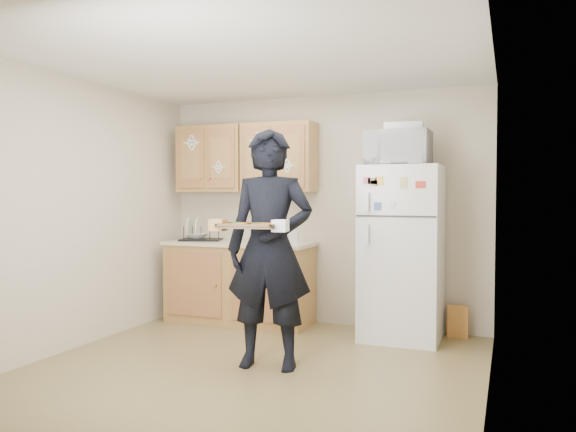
% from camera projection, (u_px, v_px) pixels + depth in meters
% --- Properties ---
extents(floor, '(3.60, 3.60, 0.00)m').
position_uv_depth(floor, '(252.00, 369.00, 4.55)').
color(floor, brown).
rests_on(floor, ground).
extents(ceiling, '(3.60, 3.60, 0.00)m').
position_uv_depth(ceiling, '(251.00, 59.00, 4.46)').
color(ceiling, silver).
rests_on(ceiling, wall_back).
extents(wall_back, '(3.60, 0.04, 2.50)m').
position_uv_depth(wall_back, '(322.00, 210.00, 6.18)').
color(wall_back, beige).
rests_on(wall_back, floor).
extents(wall_front, '(3.60, 0.04, 2.50)m').
position_uv_depth(wall_front, '(99.00, 228.00, 2.83)').
color(wall_front, beige).
rests_on(wall_front, floor).
extents(wall_left, '(0.04, 3.60, 2.50)m').
position_uv_depth(wall_left, '(75.00, 213.00, 5.17)').
color(wall_left, beige).
rests_on(wall_left, floor).
extents(wall_right, '(0.04, 3.60, 2.50)m').
position_uv_depth(wall_right, '(489.00, 219.00, 3.84)').
color(wall_right, beige).
rests_on(wall_right, floor).
extents(refrigerator, '(0.75, 0.70, 1.70)m').
position_uv_depth(refrigerator, '(402.00, 253.00, 5.50)').
color(refrigerator, white).
rests_on(refrigerator, floor).
extents(base_cabinet, '(1.60, 0.60, 0.86)m').
position_uv_depth(base_cabinet, '(240.00, 284.00, 6.22)').
color(base_cabinet, brown).
rests_on(base_cabinet, floor).
extents(countertop, '(1.64, 0.64, 0.04)m').
position_uv_depth(countertop, '(240.00, 243.00, 6.21)').
color(countertop, '#C3B696').
rests_on(countertop, base_cabinet).
extents(upper_cab_left, '(0.80, 0.33, 0.75)m').
position_uv_depth(upper_cab_left, '(213.00, 159.00, 6.44)').
color(upper_cab_left, brown).
rests_on(upper_cab_left, wall_back).
extents(upper_cab_right, '(0.80, 0.33, 0.75)m').
position_uv_depth(upper_cab_right, '(279.00, 158.00, 6.14)').
color(upper_cab_right, brown).
rests_on(upper_cab_right, wall_back).
extents(cereal_box, '(0.20, 0.07, 0.32)m').
position_uv_depth(cereal_box, '(458.00, 322.00, 5.56)').
color(cereal_box, '#EEB554').
rests_on(cereal_box, floor).
extents(person, '(0.78, 0.57, 1.95)m').
position_uv_depth(person, '(270.00, 249.00, 4.58)').
color(person, black).
rests_on(person, floor).
extents(baking_tray, '(0.48, 0.39, 0.04)m').
position_uv_depth(baking_tray, '(249.00, 227.00, 4.32)').
color(baking_tray, black).
rests_on(baking_tray, person).
extents(pizza_front_left, '(0.15, 0.15, 0.02)m').
position_uv_depth(pizza_front_left, '(233.00, 225.00, 4.27)').
color(pizza_front_left, orange).
rests_on(pizza_front_left, baking_tray).
extents(pizza_front_right, '(0.15, 0.15, 0.02)m').
position_uv_depth(pizza_front_right, '(259.00, 225.00, 4.22)').
color(pizza_front_right, orange).
rests_on(pizza_front_right, baking_tray).
extents(pizza_back_left, '(0.15, 0.15, 0.02)m').
position_uv_depth(pizza_back_left, '(239.00, 224.00, 4.41)').
color(pizza_back_left, orange).
rests_on(pizza_back_left, baking_tray).
extents(pizza_back_right, '(0.15, 0.15, 0.02)m').
position_uv_depth(pizza_back_right, '(264.00, 224.00, 4.37)').
color(pizza_back_right, orange).
rests_on(pizza_back_right, baking_tray).
extents(microwave, '(0.61, 0.42, 0.33)m').
position_uv_depth(microwave, '(398.00, 148.00, 5.43)').
color(microwave, white).
rests_on(microwave, refrigerator).
extents(foil_pan, '(0.38, 0.28, 0.08)m').
position_uv_depth(foil_pan, '(404.00, 127.00, 5.43)').
color(foil_pan, silver).
rests_on(foil_pan, microwave).
extents(dish_rack, '(0.53, 0.45, 0.18)m').
position_uv_depth(dish_rack, '(201.00, 233.00, 6.36)').
color(dish_rack, black).
rests_on(dish_rack, countertop).
extents(bowl, '(0.26, 0.26, 0.05)m').
position_uv_depth(bowl, '(197.00, 236.00, 6.39)').
color(bowl, silver).
rests_on(bowl, dish_rack).
extents(soap_bottle, '(0.11, 0.11, 0.21)m').
position_uv_depth(soap_bottle, '(294.00, 235.00, 5.83)').
color(soap_bottle, white).
rests_on(soap_bottle, countertop).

